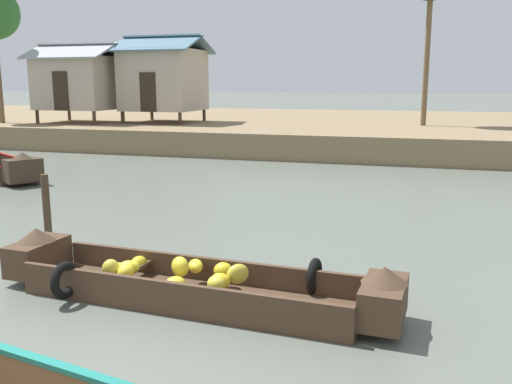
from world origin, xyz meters
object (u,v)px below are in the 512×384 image
Objects in this scene: mooring_post at (47,208)px; banana_boat at (189,282)px; stilt_house_left at (79,82)px; cargo_boat_upstream at (0,166)px; stilt_house_mid_left at (164,79)px.

banana_boat is at bearing -27.36° from mooring_post.
stilt_house_left is at bearing 121.96° from mooring_post.
cargo_boat_upstream is at bearing -70.11° from stilt_house_left.
cargo_boat_upstream is 8.33m from mooring_post.
stilt_house_left is 1.01× the size of stilt_house_mid_left.
banana_boat is at bearing -52.42° from stilt_house_left.
cargo_boat_upstream is at bearing 136.85° from mooring_post.
cargo_boat_upstream is 1.07× the size of stilt_house_mid_left.
stilt_house_mid_left reaches higher than cargo_boat_upstream.
mooring_post is (6.07, -5.69, 0.28)m from cargo_boat_upstream.
stilt_house_left is at bearing 109.89° from cargo_boat_upstream.
cargo_boat_upstream is 11.24m from stilt_house_mid_left.
cargo_boat_upstream is (-9.78, 7.61, 0.09)m from banana_boat.
banana_boat is at bearing -37.89° from cargo_boat_upstream.
mooring_post is (5.62, -16.57, -2.48)m from stilt_house_mid_left.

